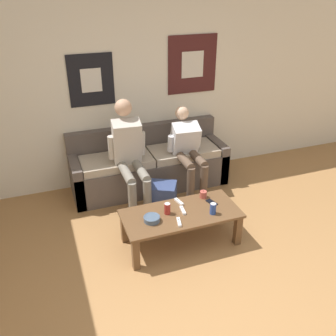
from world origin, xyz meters
The scene contains 15 objects.
ground_plane centered at (0.00, 0.00, 0.00)m, with size 18.00×18.00×0.00m, color #9E7042.
wall_back centered at (0.00, 2.86, 1.28)m, with size 10.00×0.07×2.55m.
couch centered at (0.04, 2.52, 0.30)m, with size 2.10×0.67×0.81m.
coffee_table centered at (-0.01, 1.21, 0.33)m, with size 1.25×0.57×0.39m.
person_seated_adult centered at (-0.31, 2.16, 0.73)m, with size 0.47×0.90×1.33m.
person_seated_teen centered at (0.47, 2.18, 0.63)m, with size 0.47×0.83×1.14m.
backpack centered at (-0.02, 1.82, 0.19)m, with size 0.44×0.41×0.40m.
ceramic_bowl centered at (-0.35, 1.17, 0.42)m, with size 0.17×0.17×0.06m.
pillar_candle centered at (0.34, 1.41, 0.43)m, with size 0.08×0.08×0.09m.
drink_can_blue centered at (0.30, 1.08, 0.45)m, with size 0.07×0.07×0.12m.
drink_can_red centered at (-0.15, 1.25, 0.45)m, with size 0.07×0.07×0.12m.
game_controller_near_left centered at (0.01, 1.23, 0.40)m, with size 0.05×0.15×0.03m.
game_controller_near_right centered at (-0.10, 1.05, 0.40)m, with size 0.07×0.15×0.03m.
game_controller_far_center centered at (0.04, 1.40, 0.40)m, with size 0.06×0.15×0.03m.
cell_phone centered at (0.38, 1.27, 0.40)m, with size 0.10×0.15×0.01m.
Camera 1 is at (-1.27, -1.83, 2.66)m, focal length 40.00 mm.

